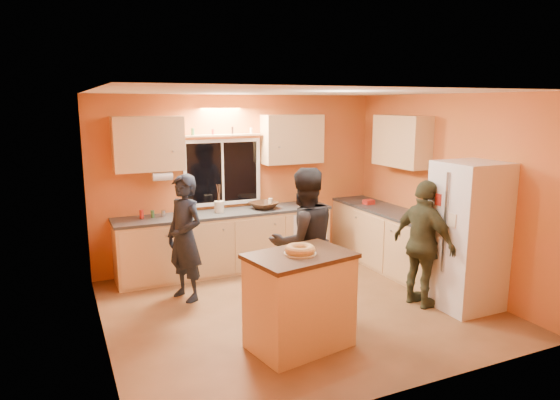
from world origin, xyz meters
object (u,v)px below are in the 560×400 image
island (300,300)px  person_left (185,238)px  person_right (424,244)px  refrigerator (468,236)px  person_center (304,242)px

island → person_left: 1.93m
person_right → refrigerator: bearing=-125.7°
person_center → person_right: person_center is taller
refrigerator → island: 2.35m
refrigerator → island: size_ratio=1.58×
island → person_center: (0.42, 0.74, 0.37)m
refrigerator → island: bearing=-177.9°
person_center → island: bearing=59.6°
island → person_right: bearing=-0.3°
person_left → person_center: size_ratio=0.92×
person_center → person_right: size_ratio=1.11×
person_left → person_center: 1.54m
refrigerator → person_center: 2.01m
refrigerator → person_left: (-3.06, 1.67, -0.09)m
refrigerator → person_right: 0.54m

